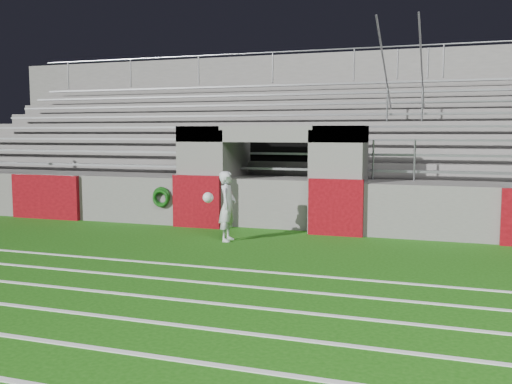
% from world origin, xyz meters
% --- Properties ---
extents(ground, '(90.00, 90.00, 0.00)m').
position_xyz_m(ground, '(0.00, 0.00, 0.00)').
color(ground, '#19540E').
rests_on(ground, ground).
extents(field_markings, '(28.00, 8.09, 0.01)m').
position_xyz_m(field_markings, '(0.00, -5.00, 0.01)').
color(field_markings, white).
rests_on(field_markings, ground).
extents(stadium_structure, '(26.00, 8.48, 5.42)m').
position_xyz_m(stadium_structure, '(0.00, 7.97, 1.49)').
color(stadium_structure, '#5C5A57').
rests_on(stadium_structure, ground).
extents(goalkeeper_with_ball, '(0.70, 0.67, 1.58)m').
position_xyz_m(goalkeeper_with_ball, '(-0.39, 1.49, 0.80)').
color(goalkeeper_with_ball, silver).
rests_on(goalkeeper_with_ball, ground).
extents(hose_coil, '(0.51, 0.14, 0.54)m').
position_xyz_m(hose_coil, '(-2.81, 2.93, 0.75)').
color(hose_coil, '#0C3A0B').
rests_on(hose_coil, ground).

